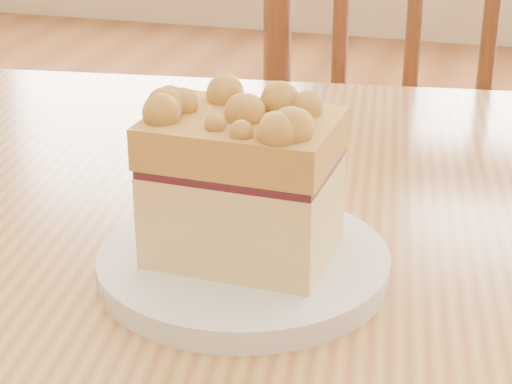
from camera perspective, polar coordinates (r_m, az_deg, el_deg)
cafe_table_main at (r=0.67m, az=12.56°, el=-11.82°), size 1.35×0.99×0.75m
cafe_chair_main at (r=1.37m, az=9.63°, el=-0.98°), size 0.45×0.45×0.94m
plate at (r=0.59m, az=-0.81°, el=-4.65°), size 0.19×0.19×0.02m
cake_slice at (r=0.56m, az=-0.78°, el=1.11°), size 0.13×0.09×0.11m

